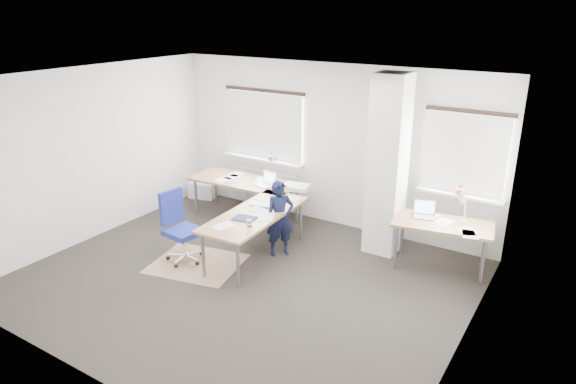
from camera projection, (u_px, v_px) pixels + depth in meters
The scene contains 8 objects.
ground at pixel (244, 279), 7.31m from camera, with size 6.00×6.00×0.00m, color black.
room_shell at pixel (271, 155), 6.98m from camera, with size 6.04×5.04×2.82m.
floor_mat at pixel (197, 264), 7.74m from camera, with size 1.29×1.09×0.01m, color #976E52.
white_crate at pixel (203, 190), 10.40m from camera, with size 0.51×0.36×0.31m, color white.
desk_main at pixel (253, 198), 8.44m from camera, with size 2.51×2.61×0.96m.
desk_side at pixel (442, 225), 7.39m from camera, with size 1.50×0.93×1.22m.
task_chair at pixel (182, 242), 7.77m from camera, with size 0.59×0.59×1.08m.
person at pixel (280, 218), 7.85m from camera, with size 0.44×0.29×1.20m, color black.
Camera 1 is at (3.96, -5.12, 3.67)m, focal length 32.00 mm.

